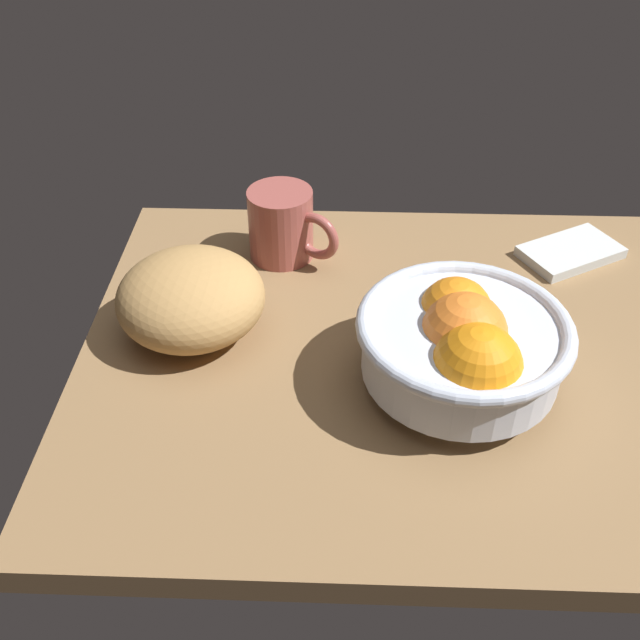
# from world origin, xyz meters

# --- Properties ---
(ground_plane) EXTENTS (0.75, 0.57, 0.03)m
(ground_plane) POSITION_xyz_m (0.00, 0.00, -0.01)
(ground_plane) COLOR olive
(fruit_bowl) EXTENTS (0.21, 0.21, 0.11)m
(fruit_bowl) POSITION_xyz_m (-0.03, 0.06, 0.06)
(fruit_bowl) COLOR silver
(fruit_bowl) RESTS_ON ground
(bread_loaf) EXTENTS (0.18, 0.18, 0.09)m
(bread_loaf) POSITION_xyz_m (0.26, -0.02, 0.05)
(bread_loaf) COLOR tan
(bread_loaf) RESTS_ON ground
(napkin_folded) EXTENTS (0.14, 0.12, 0.01)m
(napkin_folded) POSITION_xyz_m (-0.20, -0.18, 0.01)
(napkin_folded) COLOR silver
(napkin_folded) RESTS_ON ground
(mug) EXTENTS (0.12, 0.09, 0.09)m
(mug) POSITION_xyz_m (0.17, -0.17, 0.05)
(mug) COLOR #9E4E47
(mug) RESTS_ON ground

